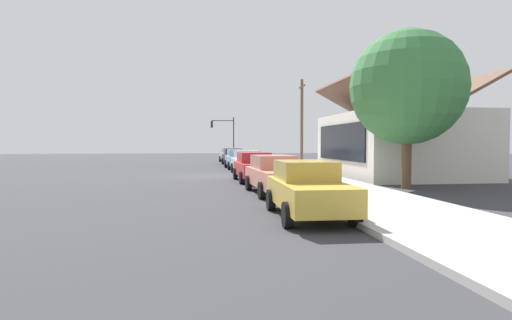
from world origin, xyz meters
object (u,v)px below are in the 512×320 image
object	(u,v)px
car_charcoal	(233,157)
car_skyblue	(238,159)
car_mustard	(308,189)
car_silver	(230,155)
shade_tree	(407,88)
traffic_light_main	(225,132)
car_cherry	(255,166)
car_coral	(275,174)
car_ivory	(247,162)
utility_pole_wooden	(302,122)
fire_hydrant_red	(303,179)

from	to	relation	value
car_charcoal	car_skyblue	xyz separation A→B (m)	(5.72, -0.06, -0.00)
car_skyblue	car_mustard	xyz separation A→B (m)	(22.70, -0.02, -0.00)
car_silver	shade_tree	size ratio (longest dim) A/B	0.60
car_mustard	shade_tree	bearing A→B (deg)	136.63
car_silver	car_mustard	bearing A→B (deg)	-3.56
car_silver	shade_tree	xyz separation A→B (m)	(27.63, 6.25, 3.83)
car_skyblue	traffic_light_main	distance (m)	15.94
car_cherry	car_coral	distance (m)	5.71
car_skyblue	shade_tree	xyz separation A→B (m)	(16.15, 6.37, 3.83)
car_ivory	car_coral	size ratio (longest dim) A/B	0.97
car_charcoal	utility_pole_wooden	size ratio (longest dim) A/B	0.64
car_silver	fire_hydrant_red	distance (m)	27.60
car_skyblue	car_ivory	world-z (taller)	same
car_skyblue	car_silver	bearing A→B (deg)	177.81
car_mustard	utility_pole_wooden	world-z (taller)	utility_pole_wooden
utility_pole_wooden	car_cherry	bearing A→B (deg)	-25.31
car_cherry	car_mustard	size ratio (longest dim) A/B	1.07
fire_hydrant_red	car_charcoal	bearing A→B (deg)	-176.22
car_mustard	shade_tree	xyz separation A→B (m)	(-6.55, 6.39, 3.83)
shade_tree	fire_hydrant_red	xyz separation A→B (m)	(-0.07, -4.87, -4.15)
car_cherry	shade_tree	xyz separation A→B (m)	(4.72, 6.45, 3.83)
shade_tree	car_cherry	bearing A→B (deg)	-126.19
car_coral	car_mustard	xyz separation A→B (m)	(5.55, -0.05, -0.00)
car_skyblue	shade_tree	bearing A→B (deg)	19.90
car_cherry	car_silver	bearing A→B (deg)	177.80
car_mustard	fire_hydrant_red	world-z (taller)	car_mustard
car_charcoal	traffic_light_main	size ratio (longest dim) A/B	0.93
traffic_light_main	utility_pole_wooden	size ratio (longest dim) A/B	0.69
car_silver	utility_pole_wooden	size ratio (longest dim) A/B	0.59
car_skyblue	utility_pole_wooden	bearing A→B (deg)	92.18
car_cherry	traffic_light_main	world-z (taller)	traffic_light_main
car_silver	car_skyblue	size ratio (longest dim) A/B	0.96
shade_tree	utility_pole_wooden	xyz separation A→B (m)	(-16.51, -0.87, -0.72)
car_ivory	car_coral	world-z (taller)	same
car_charcoal	shade_tree	bearing A→B (deg)	14.93
car_charcoal	car_cherry	xyz separation A→B (m)	(17.15, -0.14, 0.00)
shade_tree	traffic_light_main	bearing A→B (deg)	-168.42
car_coral	car_mustard	distance (m)	5.55
car_cherry	shade_tree	world-z (taller)	shade_tree
car_silver	car_coral	size ratio (longest dim) A/B	0.89
fire_hydrant_red	shade_tree	bearing A→B (deg)	89.21
car_coral	utility_pole_wooden	bearing A→B (deg)	159.78
car_ivory	fire_hydrant_red	xyz separation A→B (m)	(10.41, 1.33, -0.32)
car_charcoal	fire_hydrant_red	size ratio (longest dim) A/B	6.79
car_coral	car_mustard	size ratio (longest dim) A/B	1.12
car_mustard	traffic_light_main	xyz separation A→B (m)	(-38.41, -0.14, 2.68)
car_mustard	shade_tree	size ratio (longest dim) A/B	0.61
car_ivory	car_mustard	bearing A→B (deg)	-2.75
car_charcoal	car_skyblue	size ratio (longest dim) A/B	1.05
car_ivory	fire_hydrant_red	distance (m)	10.50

